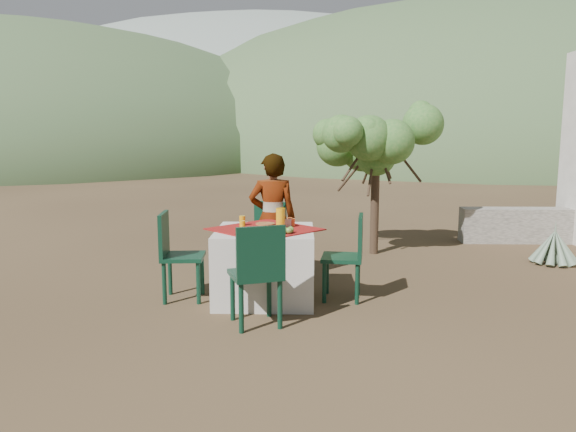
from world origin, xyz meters
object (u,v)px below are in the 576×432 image
(chair_far, at_px, (267,235))
(chair_near, at_px, (258,271))
(chair_right, at_px, (349,253))
(person, at_px, (273,218))
(juice_pitcher, at_px, (281,218))
(chair_left, at_px, (175,252))
(shrub_tree, at_px, (380,150))
(table, at_px, (265,264))
(agave, at_px, (554,247))

(chair_far, bearing_deg, chair_near, -69.31)
(chair_far, xyz_separation_m, chair_right, (0.93, -0.97, -0.00))
(chair_right, relative_size, person, 0.60)
(person, bearing_deg, juice_pitcher, 95.17)
(chair_far, bearing_deg, juice_pitcher, -58.02)
(chair_left, distance_m, juice_pitcher, 1.17)
(chair_left, xyz_separation_m, shrub_tree, (2.44, 2.34, 0.98))
(shrub_tree, bearing_deg, person, -132.33)
(chair_left, xyz_separation_m, person, (0.99, 0.75, 0.24))
(table, distance_m, shrub_tree, 2.97)
(chair_right, xyz_separation_m, juice_pitcher, (-0.73, 0.02, 0.37))
(chair_right, bearing_deg, chair_left, -81.23)
(chair_near, height_order, chair_right, chair_near)
(chair_left, distance_m, shrub_tree, 3.53)
(person, distance_m, shrub_tree, 2.28)
(chair_near, bearing_deg, shrub_tree, -134.64)
(person, bearing_deg, table, 81.34)
(table, relative_size, juice_pitcher, 6.06)
(shrub_tree, xyz_separation_m, juice_pitcher, (-1.33, -2.28, -0.63))
(chair_left, bearing_deg, chair_right, -92.14)
(agave, xyz_separation_m, juice_pitcher, (-3.62, -1.65, 0.65))
(chair_near, distance_m, chair_left, 1.25)
(chair_near, height_order, shrub_tree, shrub_tree)
(table, bearing_deg, chair_near, -90.42)
(shrub_tree, height_order, agave, shrub_tree)
(chair_right, xyz_separation_m, shrub_tree, (0.61, 2.30, 1.00))
(chair_near, xyz_separation_m, person, (0.05, 1.58, 0.23))
(chair_right, relative_size, agave, 1.37)
(chair_left, relative_size, person, 0.62)
(person, xyz_separation_m, agave, (3.74, 0.97, -0.54))
(agave, bearing_deg, table, -156.10)
(table, height_order, agave, table)
(chair_near, bearing_deg, juice_pitcher, -120.15)
(table, distance_m, agave, 4.14)
(chair_far, bearing_deg, person, -52.41)
(chair_right, relative_size, shrub_tree, 0.48)
(chair_right, distance_m, person, 1.13)
(person, height_order, shrub_tree, shrub_tree)
(table, relative_size, chair_left, 1.39)
(person, bearing_deg, shrub_tree, -137.23)
(chair_right, xyz_separation_m, agave, (2.89, 1.67, -0.28))
(table, xyz_separation_m, chair_right, (0.89, 0.01, 0.12))
(table, xyz_separation_m, agave, (3.79, 1.68, -0.16))
(chair_far, bearing_deg, chair_left, -111.95)
(table, relative_size, person, 0.86)
(chair_near, xyz_separation_m, chair_left, (-0.94, 0.83, -0.01))
(chair_far, bearing_deg, table, -67.99)
(juice_pitcher, bearing_deg, chair_near, -100.90)
(agave, bearing_deg, person, -165.46)
(person, distance_m, juice_pitcher, 0.70)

